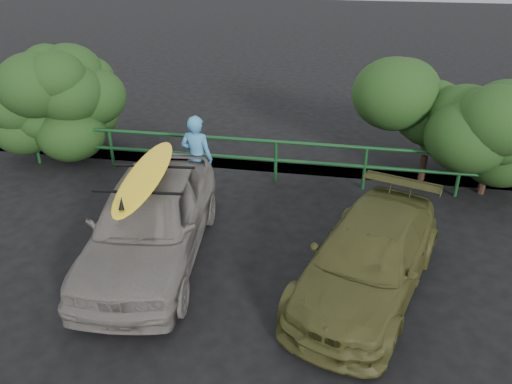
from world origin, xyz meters
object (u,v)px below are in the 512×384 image
at_px(man, 197,158).
at_px(surfboard, 145,175).
at_px(olive_vehicle, 369,258).
at_px(sedan, 151,220).
at_px(guardrail, 233,158).

xyz_separation_m(man, surfboard, (-0.18, -2.28, 0.68)).
bearing_deg(surfboard, olive_vehicle, -9.32).
height_order(sedan, surfboard, surfboard).
bearing_deg(guardrail, man, -115.91).
bearing_deg(surfboard, guardrail, 72.41).
relative_size(olive_vehicle, man, 2.17).
relative_size(sedan, man, 2.38).
relative_size(sedan, olive_vehicle, 1.10).
height_order(olive_vehicle, surfboard, surfboard).
height_order(man, surfboard, man).
xyz_separation_m(sedan, surfboard, (0.00, 0.00, 0.86)).
height_order(sedan, man, man).
distance_m(sedan, olive_vehicle, 3.73).
relative_size(olive_vehicle, surfboard, 1.41).
distance_m(olive_vehicle, surfboard, 3.86).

